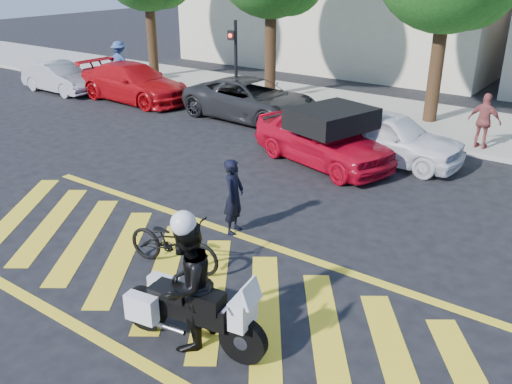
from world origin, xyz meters
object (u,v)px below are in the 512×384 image
Objects in this scene: bicycle at (174,243)px; red_convertible at (323,138)px; police_motorcycle at (189,310)px; parked_mid_left at (252,100)px; parked_left at (134,83)px; officer_moto at (187,285)px; parked_mid_right at (388,136)px; parked_far_left at (60,78)px; officer_bike at (234,196)px.

bicycle is 0.44× the size of red_convertible.
police_motorcycle is 12.03m from parked_mid_left.
parked_left is (-9.50, 2.00, -0.00)m from red_convertible.
red_convertible is 4.84m from parked_mid_left.
officer_moto is 8.04m from red_convertible.
parked_mid_left is 1.22× the size of parked_mid_right.
officer_moto is at bearing 150.24° from police_motorcycle.
parked_far_left is at bearing 101.52° from parked_mid_left.
officer_moto is 9.01m from parked_mid_right.
parked_mid_right is (14.50, 0.00, 0.09)m from parked_far_left.
officer_moto is at bearing -119.52° from parked_far_left.
parked_mid_left is at bearing -81.27° from parked_far_left.
officer_moto reaches higher than police_motorcycle.
parked_left is 0.99× the size of parked_mid_left.
bicycle is 0.37× the size of parked_mid_left.
officer_moto reaches higher than red_convertible.
parked_left is at bearing -77.39° from parked_far_left.
officer_moto reaches higher than bicycle.
police_motorcycle is 8.04m from red_convertible.
bicycle is (-0.03, -1.72, -0.29)m from officer_bike.
officer_moto is at bearing -138.81° from bicycle.
red_convertible is (-0.52, 6.31, 0.23)m from bicycle.
parked_left reaches higher than parked_mid_left.
police_motorcycle is 15.21m from parked_left.
parked_mid_left is at bearing 18.13° from officer_bike.
officer_moto reaches higher than parked_far_left.
parked_far_left is at bearing -129.57° from officer_moto.
police_motorcycle is at bearing -119.51° from parked_far_left.
red_convertible is (-2.17, 7.73, -0.25)m from officer_moto.
officer_bike reaches higher than parked_mid_left.
parked_far_left is 0.74× the size of parked_mid_left.
bicycle is 13.02m from parked_left.
bicycle is at bearing 163.57° from officer_bike.
parked_left is 10.87m from parked_mid_right.
parked_mid_right is at bearing -92.89° from parked_left.
bicycle is 0.50× the size of parked_far_left.
parked_left is at bearing 94.50° from red_convertible.
parked_left is (-11.67, 9.73, -0.25)m from officer_moto.
officer_bike reaches higher than bicycle.
red_convertible is 0.84× the size of parked_mid_left.
parked_far_left is at bearing 102.95° from parked_left.
officer_moto is (1.65, -1.42, 0.48)m from bicycle.
officer_moto is 0.46× the size of red_convertible.
red_convertible is at bearing -3.42° from bicycle.
red_convertible reaches higher than bicycle.
red_convertible is (-0.55, 4.59, -0.06)m from officer_bike.
officer_moto is at bearing -147.97° from red_convertible.
parked_mid_right is (-0.84, 8.97, 0.14)m from police_motorcycle.
officer_moto is 0.52× the size of parked_far_left.
officer_moto is 0.47× the size of parked_mid_right.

